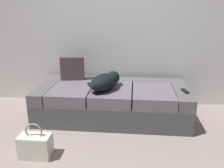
# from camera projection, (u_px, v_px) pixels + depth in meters

# --- Properties ---
(ground_plane) EXTENTS (10.00, 10.00, 0.00)m
(ground_plane) POSITION_uv_depth(u_px,v_px,m) (101.00, 167.00, 2.24)
(ground_plane) COLOR #A58F8B
(back_wall) EXTENTS (6.40, 0.10, 2.80)m
(back_wall) POSITION_uv_depth(u_px,v_px,m) (116.00, 12.00, 3.44)
(back_wall) COLOR silver
(back_wall) RESTS_ON ground
(couch) EXTENTS (2.03, 0.93, 0.45)m
(couch) POSITION_uv_depth(u_px,v_px,m) (112.00, 102.00, 3.23)
(couch) COLOR #4B4D4E
(couch) RESTS_ON ground
(dog_dark) EXTENTS (0.45, 0.60, 0.21)m
(dog_dark) POSITION_uv_depth(u_px,v_px,m) (106.00, 81.00, 3.02)
(dog_dark) COLOR black
(dog_dark) RESTS_ON couch
(tv_remote) EXTENTS (0.08, 0.16, 0.02)m
(tv_remote) POSITION_uv_depth(u_px,v_px,m) (185.00, 91.00, 2.96)
(tv_remote) COLOR black
(tv_remote) RESTS_ON couch
(throw_pillow) EXTENTS (0.36, 0.18, 0.34)m
(throw_pillow) POSITION_uv_depth(u_px,v_px,m) (72.00, 68.00, 3.41)
(throw_pillow) COLOR #4F3E44
(throw_pillow) RESTS_ON couch
(handbag) EXTENTS (0.32, 0.18, 0.38)m
(handbag) POSITION_uv_depth(u_px,v_px,m) (35.00, 146.00, 2.38)
(handbag) COLOR silver
(handbag) RESTS_ON ground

